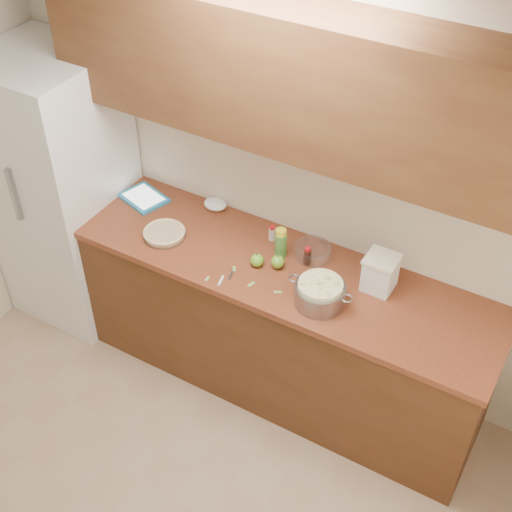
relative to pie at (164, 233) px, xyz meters
The scene contains 20 objects.
room_shell 1.55m from the pie, 65.73° to the right, with size 3.60×3.60×3.60m.
counter_run 0.79m from the pie, ahead, with size 2.64×0.68×0.92m.
upper_cabinets 1.21m from the pie, 22.54° to the left, with size 2.60×0.34×0.70m, color brown.
fridge 0.82m from the pie, behind, with size 0.70×0.70×1.80m, color white.
pie is the anchor object (origin of this frame).
colander 1.00m from the pie, ahead, with size 0.36×0.26×0.13m.
flour_canister 1.24m from the pie, 10.11° to the left, with size 0.17×0.17×0.20m.
tablet 0.39m from the pie, 144.38° to the left, with size 0.32×0.28×0.02m.
paring_knife 0.51m from the pie, 17.18° to the right, with size 0.05×0.15×0.01m.
lemon_bottle 0.68m from the pie, 15.91° to the left, with size 0.07×0.07×0.18m.
cinnamon_shaker 0.61m from the pie, 27.56° to the left, with size 0.04×0.04×0.09m.
vanilla_bottle 0.84m from the pie, 13.82° to the left, with size 0.04×0.04×0.11m.
mixing_bowl 0.85m from the pie, 18.03° to the left, with size 0.20×0.20×0.08m.
paper_towel 0.39m from the pie, 73.78° to the left, with size 0.14×0.12×0.06m, color white.
apple_left 0.59m from the pie, ahead, with size 0.07×0.07×0.09m.
apple_center 0.69m from the pie, ahead, with size 0.07×0.07×0.09m.
peel_a 0.79m from the pie, ahead, with size 0.04×0.02×0.00m, color #7EAC53.
peel_b 0.64m from the pie, ahead, with size 0.05×0.02×0.00m, color #7EAC53.
peel_c 0.49m from the pie, ahead, with size 0.04×0.02×0.00m, color #7EAC53.
peel_d 0.45m from the pie, 23.81° to the right, with size 0.04×0.01×0.00m, color #7EAC53.
Camera 1 is at (1.41, -1.09, 3.49)m, focal length 50.00 mm.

